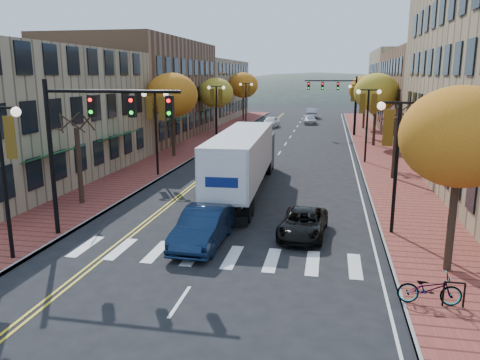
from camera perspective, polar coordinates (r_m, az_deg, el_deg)
The scene contains 32 objects.
ground at distance 17.46m, azimuth -5.27°, elevation -11.59°, with size 200.00×200.00×0.00m, color black.
sidewalk_left at distance 50.15m, azimuth -4.92°, elevation 4.51°, with size 4.00×85.00×0.15m, color brown.
sidewalk_right at distance 48.49m, azimuth 16.07°, elevation 3.78°, with size 4.00×85.00×0.15m, color brown.
building_left_near at distance 35.63m, azimuth -26.58°, elevation 7.08°, with size 12.00×22.00×9.00m, color #9E8966.
building_left_mid at distance 55.63m, azimuth -12.13°, elevation 10.69°, with size 12.00×24.00×11.00m, color brown.
building_left_far at distance 79.28m, azimuth -4.99°, elevation 10.89°, with size 12.00×26.00×9.50m, color #9E8966.
building_right_mid at distance 58.98m, azimuth 24.91°, elevation 9.43°, with size 15.00×24.00×10.00m, color brown.
building_right_far at distance 80.50m, azimuth 21.24°, elevation 10.66°, with size 15.00×20.00×11.00m, color #9E8966.
tree_left_a at distance 27.36m, azimuth -19.00°, elevation 1.64°, with size 0.28×0.28×4.20m.
tree_left_b at distance 41.56m, azimuth -8.28°, elevation 10.19°, with size 4.48×4.48×7.21m.
tree_left_c at distance 56.93m, azimuth -2.94°, elevation 10.54°, with size 4.16×4.16×6.69m.
tree_left_d at distance 74.52m, azimuth 0.41°, elevation 11.48°, with size 4.61×4.61×7.42m.
tree_right_a at distance 17.96m, azimuth 25.29°, elevation 4.74°, with size 4.16×4.16×6.69m.
tree_right_b at distance 33.92m, azimuth 18.35°, elevation 3.71°, with size 0.28×0.28×4.20m.
tree_right_c at distance 49.50m, azimuth 16.30°, elevation 10.20°, with size 4.48×4.48×7.21m.
tree_right_d at distance 65.44m, azimuth 15.04°, elevation 10.62°, with size 4.35×4.35×7.00m.
lamp_left_a at distance 19.64m, azimuth -27.10°, elevation 2.90°, with size 1.96×0.36×6.05m.
lamp_left_b at distance 33.62m, azimuth -10.24°, elevation 7.59°, with size 1.96×0.36×6.05m.
lamp_left_c at distance 50.79m, azimuth -2.90°, elevation 9.43°, with size 1.96×0.36×6.05m.
lamp_left_d at distance 68.39m, azimuth 0.73°, elevation 10.28°, with size 1.96×0.36×6.05m.
lamp_right_a at distance 21.66m, azimuth 18.70°, elevation 4.41°, with size 1.96×0.36×6.05m.
lamp_right_b at distance 39.48m, azimuth 15.30°, elevation 8.07°, with size 1.96×0.36×6.05m.
lamp_right_c at distance 57.41m, azimuth 14.01°, elevation 9.45°, with size 1.96×0.36×6.05m.
traffic_mast_near at distance 20.94m, azimuth -17.85°, elevation 5.94°, with size 6.10×0.35×7.00m.
traffic_mast_far at distance 57.31m, azimuth 11.99°, elevation 10.17°, with size 6.10×0.34×7.00m.
semi_truck at distance 28.91m, azimuth 0.59°, elevation 2.93°, with size 3.06×15.58×3.87m.
navy_sedan at distance 20.19m, azimuth -4.48°, elevation -5.70°, with size 1.71×4.90×1.61m, color #0E1D38.
black_suv at distance 21.46m, azimuth 7.70°, elevation -5.25°, with size 1.97×4.28×1.19m, color black.
car_far_white at distance 65.93m, azimuth 3.78°, elevation 7.08°, with size 1.80×4.47×1.52m, color white.
car_far_silver at distance 71.17m, azimuth 8.54°, elevation 7.29°, with size 1.83×4.49×1.30m, color #A4A5AC.
car_far_oncoming at distance 81.03m, azimuth 8.76°, elevation 8.04°, with size 1.72×4.94×1.63m, color #A7A7AF.
bicycle at distance 16.07m, azimuth 22.11°, elevation -12.18°, with size 0.67×1.93×1.02m, color gray.
Camera 1 is at (4.53, -15.26, 7.16)m, focal length 35.00 mm.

